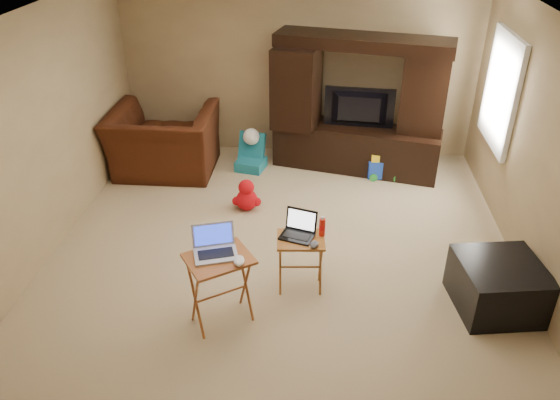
# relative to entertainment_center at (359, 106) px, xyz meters

# --- Properties ---
(floor) EXTENTS (5.50, 5.50, 0.00)m
(floor) POSITION_rel_entertainment_center_xyz_m (-0.86, -2.20, -0.93)
(floor) COLOR #CCB48D
(floor) RESTS_ON ground
(ceiling) EXTENTS (5.50, 5.50, 0.00)m
(ceiling) POSITION_rel_entertainment_center_xyz_m (-0.86, -2.20, 1.57)
(ceiling) COLOR silver
(ceiling) RESTS_ON ground
(wall_back) EXTENTS (5.00, 0.00, 5.00)m
(wall_back) POSITION_rel_entertainment_center_xyz_m (-0.86, 0.55, 0.32)
(wall_back) COLOR tan
(wall_back) RESTS_ON ground
(wall_front) EXTENTS (5.00, 0.00, 5.00)m
(wall_front) POSITION_rel_entertainment_center_xyz_m (-0.86, -4.95, 0.32)
(wall_front) COLOR tan
(wall_front) RESTS_ON ground
(wall_left) EXTENTS (0.00, 5.50, 5.50)m
(wall_left) POSITION_rel_entertainment_center_xyz_m (-3.36, -2.20, 0.32)
(wall_left) COLOR tan
(wall_left) RESTS_ON ground
(wall_right) EXTENTS (0.00, 5.50, 5.50)m
(wall_right) POSITION_rel_entertainment_center_xyz_m (1.64, -2.20, 0.32)
(wall_right) COLOR tan
(wall_right) RESTS_ON ground
(window_pane) EXTENTS (0.00, 1.20, 1.20)m
(window_pane) POSITION_rel_entertainment_center_xyz_m (1.62, -0.65, 0.47)
(window_pane) COLOR white
(window_pane) RESTS_ON ground
(window_frame) EXTENTS (0.06, 1.14, 1.34)m
(window_frame) POSITION_rel_entertainment_center_xyz_m (1.60, -0.65, 0.47)
(window_frame) COLOR white
(window_frame) RESTS_ON ground
(entertainment_center) EXTENTS (2.34, 1.05, 1.86)m
(entertainment_center) POSITION_rel_entertainment_center_xyz_m (0.00, 0.00, 0.00)
(entertainment_center) COLOR black
(entertainment_center) RESTS_ON floor
(television) EXTENTS (0.95, 0.21, 0.54)m
(television) POSITION_rel_entertainment_center_xyz_m (0.00, -0.04, -0.04)
(television) COLOR black
(television) RESTS_ON entertainment_center
(recliner) EXTENTS (1.39, 1.22, 0.90)m
(recliner) POSITION_rel_entertainment_center_xyz_m (-2.63, -0.35, -0.48)
(recliner) COLOR #41190E
(recliner) RESTS_ON floor
(child_rocker) EXTENTS (0.46, 0.50, 0.50)m
(child_rocker) POSITION_rel_entertainment_center_xyz_m (-1.47, -0.17, -0.68)
(child_rocker) COLOR #187086
(child_rocker) RESTS_ON floor
(plush_toy) EXTENTS (0.37, 0.31, 0.41)m
(plush_toy) POSITION_rel_entertainment_center_xyz_m (-1.37, -1.28, -0.72)
(plush_toy) COLOR red
(plush_toy) RESTS_ON floor
(push_toy) EXTENTS (0.53, 0.40, 0.37)m
(push_toy) POSITION_rel_entertainment_center_xyz_m (0.40, -0.24, -0.74)
(push_toy) COLOR blue
(push_toy) RESTS_ON floor
(ottoman) EXTENTS (0.86, 0.86, 0.48)m
(ottoman) POSITION_rel_entertainment_center_xyz_m (1.24, -2.86, -0.69)
(ottoman) COLOR black
(ottoman) RESTS_ON floor
(tray_table_left) EXTENTS (0.70, 0.67, 0.71)m
(tray_table_left) POSITION_rel_entertainment_center_xyz_m (-1.31, -3.29, -0.57)
(tray_table_left) COLOR #A95628
(tray_table_left) RESTS_ON floor
(tray_table_right) EXTENTS (0.48, 0.40, 0.59)m
(tray_table_right) POSITION_rel_entertainment_center_xyz_m (-0.63, -2.75, -0.64)
(tray_table_right) COLOR #A56627
(tray_table_right) RESTS_ON floor
(laptop_left) EXTENTS (0.45, 0.40, 0.24)m
(laptop_left) POSITION_rel_entertainment_center_xyz_m (-1.34, -3.26, -0.10)
(laptop_left) COLOR #BABABF
(laptop_left) RESTS_ON tray_table_left
(laptop_right) EXTENTS (0.37, 0.33, 0.24)m
(laptop_right) POSITION_rel_entertainment_center_xyz_m (-0.67, -2.73, -0.22)
(laptop_right) COLOR black
(laptop_right) RESTS_ON tray_table_right
(mouse_left) EXTENTS (0.10, 0.15, 0.06)m
(mouse_left) POSITION_rel_entertainment_center_xyz_m (-1.12, -3.36, -0.19)
(mouse_left) COLOR white
(mouse_left) RESTS_ON tray_table_left
(mouse_right) EXTENTS (0.10, 0.14, 0.05)m
(mouse_right) POSITION_rel_entertainment_center_xyz_m (-0.50, -2.87, -0.32)
(mouse_right) COLOR #3E3E43
(mouse_right) RESTS_ON tray_table_right
(water_bottle) EXTENTS (0.06, 0.06, 0.18)m
(water_bottle) POSITION_rel_entertainment_center_xyz_m (-0.43, -2.67, -0.25)
(water_bottle) COLOR red
(water_bottle) RESTS_ON tray_table_right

